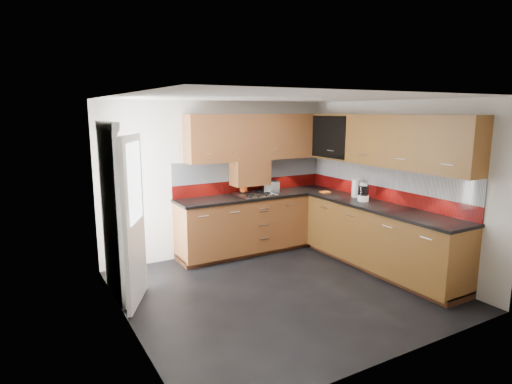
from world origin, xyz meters
TOP-DOWN VIEW (x-y plane):
  - room at (0.00, 0.00)m, footprint 4.00×3.80m
  - base_cabinets at (1.07, 0.72)m, footprint 2.70×3.20m
  - countertop at (1.05, 0.70)m, footprint 2.72×3.22m
  - backsplash at (1.28, 0.93)m, footprint 2.70×3.20m
  - upper_cabinets at (1.23, 0.78)m, footprint 2.50×3.20m
  - extractor_hood at (0.45, 1.64)m, footprint 0.60×0.33m
  - glass_cabinet at (1.71, 1.07)m, footprint 0.32×0.80m
  - back_door at (-1.78, 0.75)m, footprint 0.42×1.19m
  - gas_hob at (0.45, 1.47)m, footprint 0.58×0.51m
  - utensil_pot at (0.35, 1.67)m, footprint 0.12×0.12m
  - toaster at (0.80, 1.56)m, footprint 0.30×0.24m
  - food_processor at (1.60, 0.27)m, footprint 0.16×0.16m
  - paper_towel at (1.72, 0.56)m, footprint 0.16×0.16m
  - orange_cloth at (1.55, 1.08)m, footprint 0.15×0.13m

SIDE VIEW (x-z plane):
  - base_cabinets at x=1.07m, z-range -0.04..0.91m
  - countertop at x=1.05m, z-range 0.90..0.94m
  - orange_cloth at x=1.55m, z-range 0.94..0.96m
  - gas_hob at x=0.45m, z-range 0.93..0.98m
  - toaster at x=0.80m, z-range 0.94..1.12m
  - back_door at x=-1.78m, z-range 0.01..2.05m
  - utensil_pot at x=0.35m, z-range 0.82..1.25m
  - food_processor at x=1.60m, z-range 0.93..1.20m
  - paper_towel at x=1.72m, z-range 0.94..1.21m
  - backsplash at x=1.28m, z-range 0.94..1.48m
  - extractor_hood at x=0.45m, z-range 1.08..1.48m
  - room at x=0.00m, z-range 0.18..2.82m
  - upper_cabinets at x=1.23m, z-range 1.48..2.20m
  - glass_cabinet at x=1.71m, z-range 1.54..2.20m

